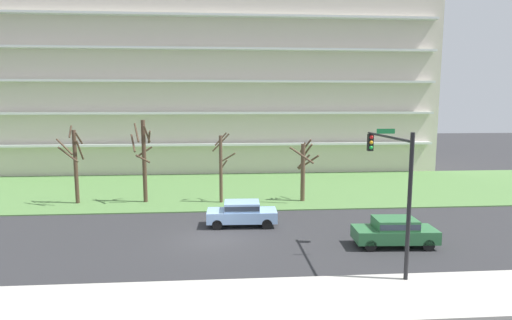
{
  "coord_description": "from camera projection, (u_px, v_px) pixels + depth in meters",
  "views": [
    {
      "loc": [
        0.62,
        -23.56,
        7.8
      ],
      "look_at": [
        2.9,
        6.0,
        3.74
      ],
      "focal_mm": 29.59,
      "sensor_mm": 36.0,
      "label": 1
    }
  ],
  "objects": [
    {
      "name": "grass_lawn_strip",
      "position": [
        217.0,
        189.0,
        38.11
      ],
      "size": [
        80.0,
        16.0,
        0.08
      ],
      "primitive_type": "cube",
      "color": "#547F42",
      "rests_on": "ground"
    },
    {
      "name": "sidewalk_curb_near",
      "position": [
        209.0,
        303.0,
        16.37
      ],
      "size": [
        80.0,
        4.0,
        0.15
      ],
      "primitive_type": "cube",
      "color": "#BCB7AD",
      "rests_on": "ground"
    },
    {
      "name": "tree_right",
      "position": [
        304.0,
        168.0,
        33.1
      ],
      "size": [
        2.56,
        2.59,
        4.97
      ],
      "color": "brown",
      "rests_on": "ground"
    },
    {
      "name": "tree_far_left",
      "position": [
        75.0,
        163.0,
        32.1
      ],
      "size": [
        1.83,
        1.67,
        6.08
      ],
      "color": "#4C3828",
      "rests_on": "ground"
    },
    {
      "name": "traffic_signal_mast",
      "position": [
        393.0,
        174.0,
        19.57
      ],
      "size": [
        0.9,
        5.43,
        6.57
      ],
      "color": "black",
      "rests_on": "ground"
    },
    {
      "name": "sedan_blue_near_left",
      "position": [
        242.0,
        212.0,
        26.77
      ],
      "size": [
        4.45,
        1.92,
        1.57
      ],
      "rotation": [
        0.0,
        0.0,
        3.11
      ],
      "color": "#8CB2E0",
      "rests_on": "ground"
    },
    {
      "name": "tree_center",
      "position": [
        221.0,
        166.0,
        32.61
      ],
      "size": [
        1.85,
        1.3,
        5.51
      ],
      "color": "brown",
      "rests_on": "ground"
    },
    {
      "name": "apartment_building",
      "position": [
        218.0,
        84.0,
        49.88
      ],
      "size": [
        49.15,
        11.53,
        20.04
      ],
      "color": "beige",
      "rests_on": "ground"
    },
    {
      "name": "tree_left",
      "position": [
        144.0,
        158.0,
        32.53
      ],
      "size": [
        1.71,
        1.81,
        6.47
      ],
      "color": "#4C3828",
      "rests_on": "ground"
    },
    {
      "name": "ground",
      "position": [
        214.0,
        239.0,
        24.28
      ],
      "size": [
        160.0,
        160.0,
        0.0
      ],
      "primitive_type": "plane",
      "color": "#2D2D30"
    },
    {
      "name": "sedan_green_center_left",
      "position": [
        395.0,
        231.0,
        22.94
      ],
      "size": [
        4.49,
        2.04,
        1.57
      ],
      "rotation": [
        0.0,
        0.0,
        -0.05
      ],
      "color": "#2D6B3D",
      "rests_on": "ground"
    }
  ]
}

